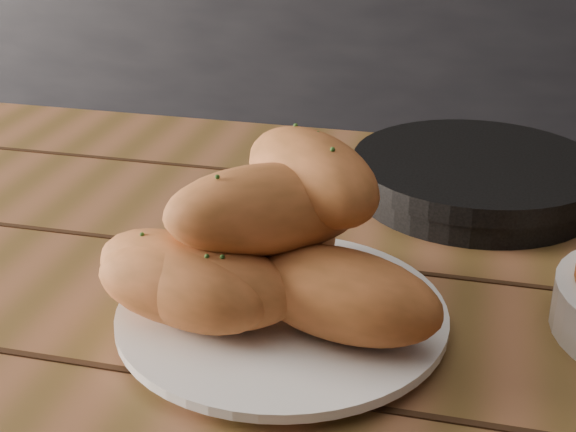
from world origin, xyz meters
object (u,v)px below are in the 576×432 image
(bread_rolls, at_px, (263,247))
(skillet, at_px, (478,177))
(plate, at_px, (282,317))
(table, at_px, (327,417))

(bread_rolls, height_order, skillet, bread_rolls)
(plate, bearing_deg, skillet, 64.75)
(table, xyz_separation_m, plate, (-0.04, -0.01, 0.11))
(plate, height_order, bread_rolls, bread_rolls)
(table, distance_m, plate, 0.11)
(table, bearing_deg, plate, -157.90)
(skillet, bearing_deg, plate, -115.25)
(skillet, bearing_deg, table, -110.35)
(bread_rolls, bearing_deg, plate, 13.32)
(bread_rolls, relative_size, skillet, 0.73)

